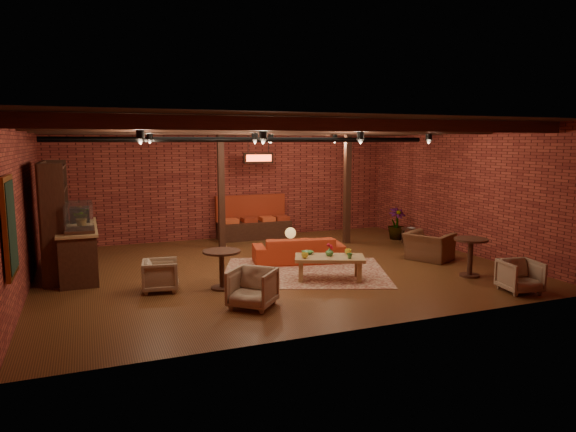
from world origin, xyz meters
name	(u,v)px	position (x,y,z in m)	size (l,w,h in m)	color
floor	(277,268)	(0.00, 0.00, 0.00)	(10.00, 10.00, 0.00)	#3B210E
ceiling	(277,123)	(0.00, 0.00, 3.20)	(10.00, 8.00, 0.02)	black
wall_back	(229,183)	(0.00, 4.00, 1.60)	(10.00, 0.02, 3.20)	maroon
wall_front	(372,224)	(0.00, -4.00, 1.60)	(10.00, 0.02, 3.20)	maroon
wall_left	(22,208)	(-5.00, 0.00, 1.60)	(0.02, 8.00, 3.20)	maroon
wall_right	(461,189)	(5.00, 0.00, 1.60)	(0.02, 8.00, 3.20)	maroon
ceiling_beams	(277,128)	(0.00, 0.00, 3.08)	(9.80, 6.40, 0.22)	black
ceiling_pipe	(254,140)	(0.00, 1.60, 2.85)	(0.12, 0.12, 9.60)	black
post_left	(221,188)	(-0.60, 2.60, 1.60)	(0.16, 0.16, 3.20)	black
post_right	(347,186)	(2.80, 2.00, 1.60)	(0.16, 0.16, 3.20)	black
service_counter	(78,238)	(-4.10, 1.00, 0.80)	(0.80, 2.50, 1.60)	black
plant_counter	(82,216)	(-4.00, 1.20, 1.22)	(0.35, 0.39, 0.30)	#337F33
shelving_hutch	(56,219)	(-4.50, 1.10, 1.20)	(0.52, 2.00, 2.40)	black
chalkboard_menu	(10,226)	(-4.93, -2.30, 1.60)	(0.08, 0.96, 1.46)	black
banquette	(254,222)	(0.60, 3.55, 0.50)	(2.10, 0.70, 1.00)	maroon
service_sign	(258,158)	(0.60, 3.10, 2.35)	(0.86, 0.06, 0.30)	#F03B18
ceiling_spotlights	(277,139)	(0.00, 0.00, 2.86)	(6.40, 4.40, 0.28)	black
rug	(305,272)	(0.42, -0.56, 0.01)	(3.46, 2.65, 0.01)	maroon
sofa	(298,250)	(0.64, 0.33, 0.30)	(2.09, 0.82, 0.61)	#A93017
coffee_table	(329,259)	(0.65, -1.28, 0.43)	(1.57, 1.20, 0.73)	#9B7348
side_table_lamp	(290,236)	(0.50, 0.47, 0.62)	(0.42, 0.42, 0.81)	black
round_table_left	(222,263)	(-1.55, -1.13, 0.51)	(0.72, 0.72, 0.75)	black
armchair_a	(161,274)	(-2.67, -0.84, 0.33)	(0.64, 0.60, 0.66)	#BAA790
armchair_b	(252,286)	(-1.35, -2.40, 0.37)	(0.71, 0.67, 0.73)	#BAA790
armchair_right	(429,242)	(3.65, -0.57, 0.44)	(1.01, 0.65, 0.88)	brown
side_table_book	(409,229)	(4.33, 1.22, 0.41)	(0.52, 0.52, 0.46)	black
round_table_right	(471,251)	(3.50, -2.15, 0.54)	(0.69, 0.69, 0.81)	black
armchair_far	(520,275)	(3.59, -3.40, 0.33)	(0.65, 0.61, 0.67)	#BAA790
plant_tall	(397,193)	(4.40, 1.95, 1.35)	(1.52, 1.52, 2.71)	#4C7F4C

